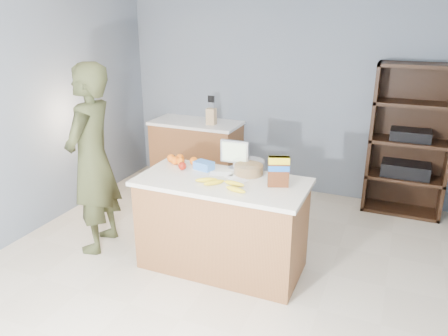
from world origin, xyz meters
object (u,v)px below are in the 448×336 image
at_px(person, 92,160).
at_px(cereal_box, 279,169).
at_px(shelving_unit, 409,143).
at_px(tv, 235,153).
at_px(counter_peninsula, 222,228).

height_order(person, cereal_box, person).
bearing_deg(shelving_unit, tv, -132.25).
distance_m(person, tv, 1.42).
relative_size(person, tv, 6.77).
distance_m(counter_peninsula, person, 1.46).
xyz_separation_m(tv, cereal_box, (0.52, -0.28, -0.00)).
bearing_deg(person, tv, 98.08).
distance_m(shelving_unit, tv, 2.33).
bearing_deg(counter_peninsula, shelving_unit, 52.89).
height_order(tv, cereal_box, tv).
relative_size(counter_peninsula, tv, 5.53).
bearing_deg(shelving_unit, person, -143.09).
relative_size(tv, cereal_box, 1.03).
height_order(counter_peninsula, cereal_box, cereal_box).
height_order(shelving_unit, tv, shelving_unit).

